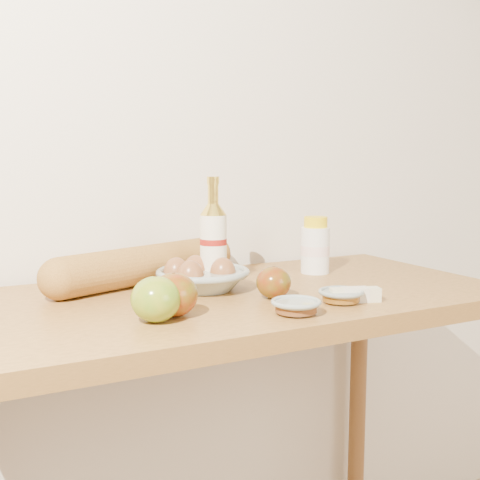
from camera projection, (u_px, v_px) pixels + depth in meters
name	position (u px, v px, depth m)	size (l,w,h in m)	color
back_wall	(176.00, 116.00, 1.55)	(3.50, 0.02, 2.60)	silver
table	(234.00, 347.00, 1.33)	(1.20, 0.60, 0.90)	#AE7938
bourbon_bottle	(213.00, 242.00, 1.36)	(0.08, 0.08, 0.25)	white
cream_bottle	(315.00, 247.00, 1.53)	(0.08, 0.08, 0.14)	white
egg_bowl	(202.00, 277.00, 1.34)	(0.22, 0.22, 0.07)	#8D9A95
baguette	(146.00, 265.00, 1.40)	(0.54, 0.28, 0.09)	#B27E36
apple_yellowgreen	(156.00, 299.00, 1.07)	(0.10, 0.10, 0.08)	#98941E
apple_redgreen_front	(174.00, 295.00, 1.11)	(0.12, 0.12, 0.08)	#910709
apple_redgreen_right	(274.00, 282.00, 1.26)	(0.08, 0.08, 0.07)	maroon
sugar_bowl	(296.00, 306.00, 1.13)	(0.11, 0.11, 0.03)	gray
syrup_bowl	(341.00, 296.00, 1.22)	(0.11, 0.11, 0.03)	gray
butter_stick	(355.00, 295.00, 1.23)	(0.11, 0.06, 0.03)	beige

